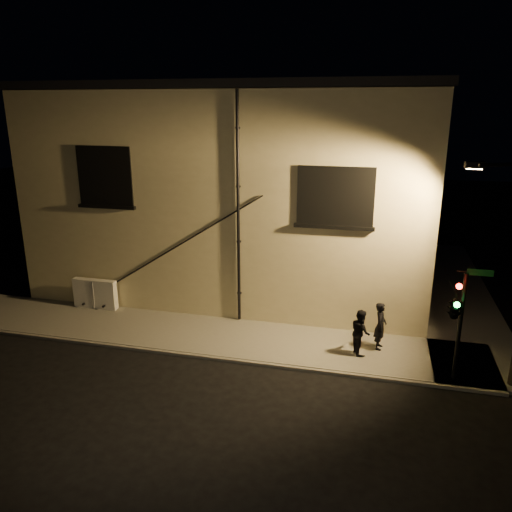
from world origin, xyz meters
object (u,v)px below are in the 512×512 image
(utility_cabinet, at_px, (95,294))
(pedestrian_b, at_px, (360,332))
(pedestrian_a, at_px, (380,326))
(traffic_signal, at_px, (455,307))

(utility_cabinet, xyz_separation_m, pedestrian_b, (10.48, -1.36, 0.16))
(pedestrian_a, distance_m, traffic_signal, 2.93)
(utility_cabinet, xyz_separation_m, traffic_signal, (13.08, -2.41, 1.72))
(pedestrian_b, distance_m, traffic_signal, 3.22)
(pedestrian_b, bearing_deg, utility_cabinet, 61.59)
(traffic_signal, bearing_deg, utility_cabinet, 169.56)
(pedestrian_a, xyz_separation_m, pedestrian_b, (-0.62, -0.50, -0.05))
(pedestrian_a, relative_size, traffic_signal, 0.47)
(utility_cabinet, bearing_deg, traffic_signal, -10.44)
(pedestrian_b, bearing_deg, pedestrian_a, -72.16)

